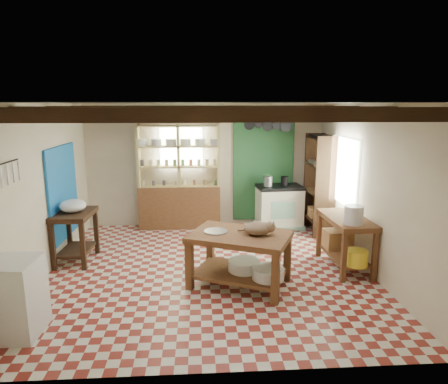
{
  "coord_description": "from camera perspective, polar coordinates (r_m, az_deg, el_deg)",
  "views": [
    {
      "loc": [
        -0.15,
        -5.94,
        2.59
      ],
      "look_at": [
        0.26,
        0.3,
        1.2
      ],
      "focal_mm": 32.0,
      "sensor_mm": 36.0,
      "label": 1
    }
  ],
  "objects": [
    {
      "name": "floor",
      "position": [
        6.49,
        -2.17,
        -11.13
      ],
      "size": [
        5.0,
        5.0,
        0.02
      ],
      "primitive_type": "cube",
      "color": "maroon",
      "rests_on": "ground"
    },
    {
      "name": "ceiling",
      "position": [
        5.95,
        -2.38,
        12.6
      ],
      "size": [
        5.0,
        5.0,
        0.02
      ],
      "primitive_type": "cube",
      "color": "#47474C",
      "rests_on": "wall_back"
    },
    {
      "name": "wall_back",
      "position": [
        8.54,
        -2.71,
        3.8
      ],
      "size": [
        5.0,
        0.04,
        2.6
      ],
      "primitive_type": "cube",
      "color": "beige",
      "rests_on": "floor"
    },
    {
      "name": "wall_front",
      "position": [
        3.68,
        -1.22,
        -8.0
      ],
      "size": [
        5.0,
        0.04,
        2.6
      ],
      "primitive_type": "cube",
      "color": "beige",
      "rests_on": "floor"
    },
    {
      "name": "wall_left",
      "position": [
        6.52,
        -24.8,
        -0.07
      ],
      "size": [
        0.04,
        5.0,
        2.6
      ],
      "primitive_type": "cube",
      "color": "beige",
      "rests_on": "floor"
    },
    {
      "name": "wall_right",
      "position": [
        6.63,
        19.87,
        0.54
      ],
      "size": [
        0.04,
        5.0,
        2.6
      ],
      "primitive_type": "cube",
      "color": "beige",
      "rests_on": "floor"
    },
    {
      "name": "ceiling_beams",
      "position": [
        5.95,
        -2.36,
        11.44
      ],
      "size": [
        5.0,
        3.8,
        0.15
      ],
      "primitive_type": "cube",
      "color": "#352012",
      "rests_on": "ceiling"
    },
    {
      "name": "blue_wall_patch",
      "position": [
        7.38,
        -22.0,
        -0.07
      ],
      "size": [
        0.04,
        1.4,
        1.6
      ],
      "primitive_type": "cube",
      "color": "#1660AC",
      "rests_on": "wall_left"
    },
    {
      "name": "green_wall_patch",
      "position": [
        8.63,
        5.63,
        3.51
      ],
      "size": [
        1.3,
        0.04,
        2.3
      ],
      "primitive_type": "cube",
      "color": "#20522A",
      "rests_on": "wall_back"
    },
    {
      "name": "window_back",
      "position": [
        8.48,
        -6.14,
        6.4
      ],
      "size": [
        0.9,
        0.02,
        0.8
      ],
      "primitive_type": "cube",
      "color": "silver",
      "rests_on": "wall_back"
    },
    {
      "name": "window_right",
      "position": [
        7.52,
        16.79,
        2.86
      ],
      "size": [
        0.02,
        1.3,
        1.2
      ],
      "primitive_type": "cube",
      "color": "silver",
      "rests_on": "wall_right"
    },
    {
      "name": "utensil_rail",
      "position": [
        5.33,
        -29.19,
        2.18
      ],
      "size": [
        0.06,
        0.9,
        0.28
      ],
      "primitive_type": "cube",
      "color": "black",
      "rests_on": "wall_left"
    },
    {
      "name": "pot_rack",
      "position": [
        8.12,
        6.26,
        9.54
      ],
      "size": [
        0.86,
        0.12,
        0.36
      ],
      "primitive_type": "cube",
      "color": "black",
      "rests_on": "ceiling"
    },
    {
      "name": "shelving_unit",
      "position": [
        8.4,
        -6.43,
        2.2
      ],
      "size": [
        1.7,
        0.34,
        2.2
      ],
      "primitive_type": "cube",
      "color": "tan",
      "rests_on": "floor"
    },
    {
      "name": "tall_rack",
      "position": [
        8.27,
        13.41,
        1.07
      ],
      "size": [
        0.4,
        0.86,
        2.0
      ],
      "primitive_type": "cube",
      "color": "#352012",
      "rests_on": "floor"
    },
    {
      "name": "work_table",
      "position": [
        5.85,
        2.26,
        -9.6
      ],
      "size": [
        1.63,
        1.4,
        0.78
      ],
      "primitive_type": "cube",
      "rotation": [
        0.0,
        0.0,
        -0.42
      ],
      "color": "brown",
      "rests_on": "floor"
    },
    {
      "name": "stove",
      "position": [
        8.54,
        7.88,
        -2.09
      ],
      "size": [
        0.98,
        0.7,
        0.91
      ],
      "primitive_type": "cube",
      "rotation": [
        0.0,
        0.0,
        0.08
      ],
      "color": "white",
      "rests_on": "floor"
    },
    {
      "name": "prep_table",
      "position": [
        7.11,
        -20.45,
        -6.02
      ],
      "size": [
        0.61,
        0.87,
        0.86
      ],
      "primitive_type": "cube",
      "rotation": [
        0.0,
        0.0,
        -0.04
      ],
      "color": "#352012",
      "rests_on": "floor"
    },
    {
      "name": "white_cabinet",
      "position": [
        5.23,
        -27.48,
        -13.24
      ],
      "size": [
        0.52,
        0.61,
        0.88
      ],
      "primitive_type": "cube",
      "rotation": [
        0.0,
        0.0,
        -0.04
      ],
      "color": "silver",
      "rests_on": "floor"
    },
    {
      "name": "right_counter",
      "position": [
        6.71,
        16.91,
        -6.93
      ],
      "size": [
        0.64,
        1.19,
        0.84
      ],
      "primitive_type": "cube",
      "rotation": [
        0.0,
        0.0,
        0.04
      ],
      "color": "brown",
      "rests_on": "floor"
    },
    {
      "name": "cat",
      "position": [
        5.66,
        4.88,
        -5.2
      ],
      "size": [
        0.47,
        0.4,
        0.18
      ],
      "primitive_type": "ellipsoid",
      "rotation": [
        0.0,
        0.0,
        -0.25
      ],
      "color": "#917254",
      "rests_on": "work_table"
    },
    {
      "name": "steel_tray",
      "position": [
        5.78,
        -1.18,
        -5.64
      ],
      "size": [
        0.45,
        0.45,
        0.02
      ],
      "primitive_type": "cylinder",
      "rotation": [
        0.0,
        0.0,
        -0.42
      ],
      "color": "#A9A9B1",
      "rests_on": "work_table"
    },
    {
      "name": "basin_large",
      "position": [
        5.92,
        2.87,
        -10.42
      ],
      "size": [
        0.6,
        0.6,
        0.16
      ],
      "primitive_type": "cylinder",
      "rotation": [
        0.0,
        0.0,
        -0.42
      ],
      "color": "silver",
      "rests_on": "work_table"
    },
    {
      "name": "basin_small",
      "position": [
        5.69,
        6.33,
        -11.48
      ],
      "size": [
        0.59,
        0.59,
        0.16
      ],
      "primitive_type": "cylinder",
      "rotation": [
        0.0,
        0.0,
        -0.42
      ],
      "color": "silver",
      "rests_on": "work_table"
    },
    {
      "name": "kettle_left",
      "position": [
        8.35,
        6.34,
        1.55
      ],
      "size": [
        0.2,
        0.2,
        0.21
      ],
      "primitive_type": "cylinder",
      "rotation": [
        0.0,
        0.0,
        0.08
      ],
      "color": "#A9A9B1",
      "rests_on": "stove"
    },
    {
      "name": "kettle_right",
      "position": [
        8.45,
        8.64,
        1.56
      ],
      "size": [
        0.17,
        0.17,
        0.19
      ],
      "primitive_type": "cylinder",
      "rotation": [
        0.0,
        0.0,
        0.08
      ],
      "color": "black",
      "rests_on": "stove"
    },
    {
      "name": "enamel_bowl",
      "position": [
        6.96,
        -20.78,
        -1.85
      ],
      "size": [
        0.44,
        0.44,
        0.21
      ],
      "primitive_type": "ellipsoid",
      "rotation": [
        0.0,
        0.0,
        -0.04
      ],
      "color": "silver",
      "rests_on": "prep_table"
    },
    {
      "name": "white_bucket",
      "position": [
        6.22,
        18.05,
        -3.12
      ],
      "size": [
        0.29,
        0.29,
        0.28
      ],
      "primitive_type": "cylinder",
      "rotation": [
        0.0,
        0.0,
        0.04
      ],
      "color": "silver",
      "rests_on": "right_counter"
    },
    {
      "name": "wicker_basket",
      "position": [
        6.99,
        15.93,
        -6.48
      ],
      "size": [
        0.45,
        0.37,
        0.3
      ],
      "primitive_type": "cube",
      "rotation": [
        0.0,
        0.0,
        0.04
      ],
      "color": "#A47242",
      "rests_on": "right_counter"
    },
    {
      "name": "yellow_tub",
      "position": [
        6.35,
        18.45,
        -8.9
      ],
      "size": [
        0.34,
        0.34,
        0.24
      ],
      "primitive_type": "cylinder",
      "rotation": [
        0.0,
        0.0,
        0.04
      ],
      "color": "yellow",
      "rests_on": "right_counter"
    }
  ]
}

